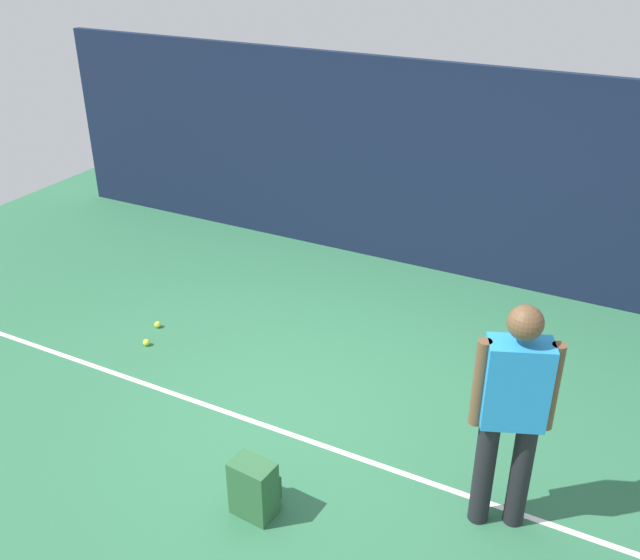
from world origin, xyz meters
The scene contains 7 objects.
ground_plane centered at (0.00, 0.00, 0.00)m, with size 12.00×12.00×0.00m, color #2D6B47.
back_fence centered at (0.00, 3.00, 1.18)m, with size 10.00×0.10×2.37m, color #141E38.
court_line centered at (0.00, -0.40, 0.00)m, with size 9.00×0.05×0.00m, color white.
tennis_player centered at (1.85, -0.53, 0.97)m, with size 0.50×0.35×1.70m.
backpack centered at (0.34, -1.23, 0.21)m, with size 0.32×0.30×0.44m.
tennis_ball_near_player centered at (-1.86, 0.42, 0.03)m, with size 0.07×0.07×0.07m, color #CCE033.
tennis_ball_mid_court centered at (-1.74, 0.10, 0.03)m, with size 0.07×0.07×0.07m, color #CCE033.
Camera 1 is at (2.43, -4.28, 3.76)m, focal length 39.85 mm.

